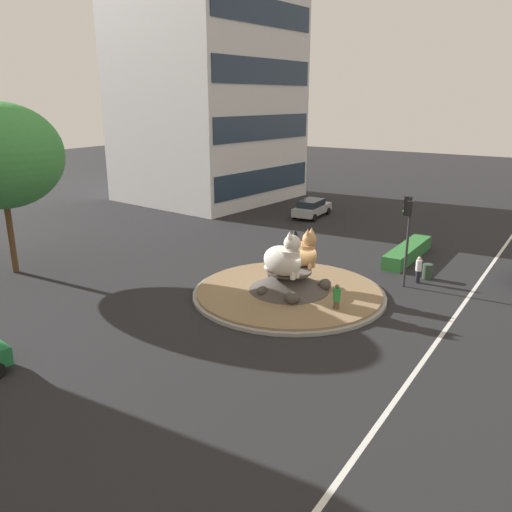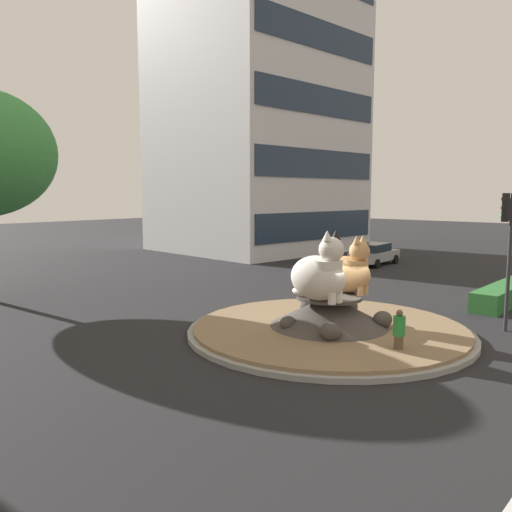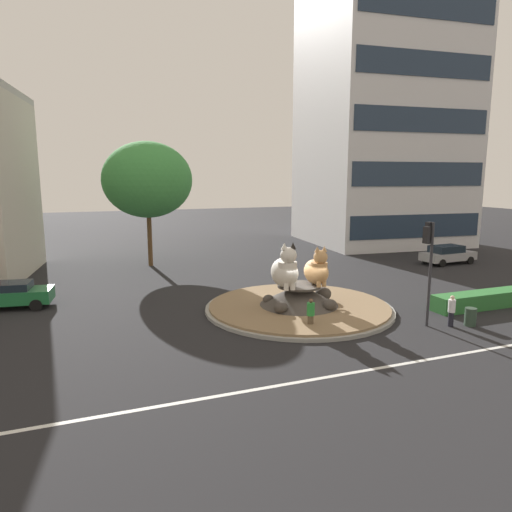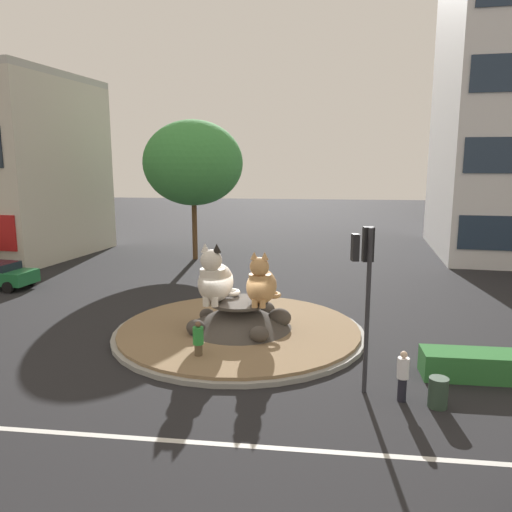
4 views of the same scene
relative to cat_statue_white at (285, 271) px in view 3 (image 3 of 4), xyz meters
The scene contains 14 objects.
ground_plane 2.53m from the cat_statue_white, 13.80° to the left, with size 160.00×160.00×0.00m, color black.
lane_centreline 8.37m from the cat_statue_white, 83.24° to the right, with size 112.00×0.20×0.01m, color silver.
roundabout_island 2.13m from the cat_statue_white, 13.74° to the left, with size 10.37×10.37×1.42m.
cat_statue_white is the anchor object (origin of this frame).
cat_statue_calico 1.90m from the cat_statue_white, ahead, with size 1.42×2.17×2.20m.
traffic_light_mast 7.26m from the cat_statue_white, 38.81° to the right, with size 0.70×0.63×5.15m.
office_tower 33.72m from the cat_statue_white, 45.53° to the left, with size 16.38×15.78×35.07m.
clipped_hedge_strip 11.56m from the cat_statue_white, 15.52° to the right, with size 6.69×1.20×0.90m, color #2D7033.
broadleaf_tree_behind_island 17.47m from the cat_statue_white, 107.00° to the left, with size 7.15×7.15×10.07m.
pedestrian_white_shirt 8.50m from the cat_statue_white, 36.71° to the right, with size 0.35×0.35×1.57m.
pedestrian_green_shirt 3.36m from the cat_statue_white, 90.01° to the right, with size 0.38×0.38×1.54m.
hatchback_near_shophouse 15.34m from the cat_statue_white, 155.83° to the left, with size 4.24×2.46×1.48m.
parked_car_right 20.43m from the cat_statue_white, 23.36° to the left, with size 4.89×2.30×1.56m.
litter_bin 9.50m from the cat_statue_white, 34.40° to the right, with size 0.56×0.56×0.90m.
Camera 3 is at (-10.95, -22.19, 7.32)m, focal length 32.26 mm.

